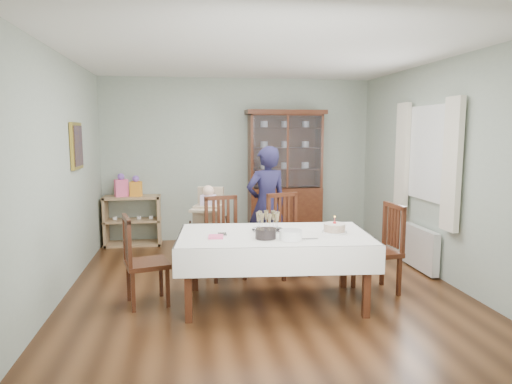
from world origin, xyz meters
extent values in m
plane|color=#593319|center=(0.00, 0.00, 0.00)|extent=(5.00, 5.00, 0.00)
plane|color=#9EAA99|center=(0.00, 2.50, 1.35)|extent=(4.50, 0.00, 4.50)
plane|color=#9EAA99|center=(-2.25, 0.00, 1.35)|extent=(0.00, 5.00, 5.00)
plane|color=#9EAA99|center=(2.25, 0.00, 1.35)|extent=(0.00, 5.00, 5.00)
plane|color=white|center=(0.00, 0.00, 2.70)|extent=(5.00, 5.00, 0.00)
cube|color=#492512|center=(0.03, -0.54, 0.72)|extent=(1.98, 1.21, 0.06)
cube|color=white|center=(0.03, -0.54, 0.76)|extent=(2.09, 1.32, 0.01)
cube|color=#492512|center=(0.75, 2.26, 0.45)|extent=(1.20, 0.45, 0.90)
cube|color=white|center=(0.75, 2.07, 1.50)|extent=(1.12, 0.01, 1.16)
cube|color=#492512|center=(0.75, 2.26, 2.14)|extent=(1.30, 0.48, 0.07)
cube|color=tan|center=(-1.75, 2.28, 0.02)|extent=(0.90, 0.38, 0.04)
cube|color=tan|center=(-1.75, 2.28, 0.40)|extent=(0.90, 0.38, 0.03)
cube|color=tan|center=(-1.75, 2.28, 0.78)|extent=(0.90, 0.38, 0.04)
cube|color=tan|center=(-2.17, 2.28, 0.40)|extent=(0.04, 0.38, 0.80)
cube|color=tan|center=(-1.33, 2.28, 0.40)|extent=(0.04, 0.38, 0.80)
cube|color=gold|center=(-2.22, 0.80, 1.65)|extent=(0.04, 0.48, 0.58)
cube|color=white|center=(2.22, 0.30, 1.55)|extent=(0.04, 1.02, 1.22)
cube|color=silver|center=(2.16, -0.32, 1.45)|extent=(0.07, 0.30, 1.55)
cube|color=silver|center=(2.16, 0.92, 1.45)|extent=(0.07, 0.30, 1.55)
cube|color=white|center=(2.16, 0.30, 0.30)|extent=(0.10, 0.80, 0.55)
cube|color=#492512|center=(-0.40, 0.40, 0.46)|extent=(0.53, 0.53, 0.05)
cube|color=#492512|center=(-0.44, 0.60, 0.74)|extent=(0.43, 0.13, 0.53)
cube|color=#492512|center=(0.42, 0.39, 0.47)|extent=(0.58, 0.58, 0.05)
cube|color=#492512|center=(0.36, 0.59, 0.76)|extent=(0.43, 0.17, 0.55)
cube|color=#492512|center=(-1.30, -0.37, 0.44)|extent=(0.52, 0.52, 0.05)
cube|color=#492512|center=(-1.49, -0.42, 0.70)|extent=(0.14, 0.41, 0.51)
cube|color=#492512|center=(1.26, -0.37, 0.46)|extent=(0.50, 0.50, 0.05)
cube|color=#492512|center=(1.46, -0.35, 0.74)|extent=(0.08, 0.43, 0.54)
imported|color=black|center=(0.22, 0.97, 0.82)|extent=(0.68, 0.54, 1.63)
cube|color=tan|center=(-0.58, 1.01, 0.70)|extent=(0.44, 0.41, 0.26)
cube|color=tan|center=(-0.58, 1.01, 0.92)|extent=(0.36, 0.17, 0.30)
cube|color=tan|center=(-0.58, 1.01, 0.79)|extent=(0.42, 0.28, 0.03)
cube|color=silver|center=(-0.58, 1.01, 0.87)|extent=(0.23, 0.20, 0.19)
sphere|color=beige|center=(-0.58, 1.01, 1.02)|extent=(0.16, 0.16, 0.16)
cylinder|color=silver|center=(-0.01, -0.41, 0.77)|extent=(0.34, 0.34, 0.01)
torus|color=silver|center=(-0.01, -0.41, 0.78)|extent=(0.35, 0.35, 0.01)
cylinder|color=white|center=(0.68, -0.59, 0.77)|extent=(0.26, 0.26, 0.01)
cylinder|color=brown|center=(0.68, -0.59, 0.81)|extent=(0.23, 0.23, 0.08)
cylinder|color=silver|center=(0.68, -0.59, 0.86)|extent=(0.23, 0.23, 0.01)
cylinder|color=#F24C4C|center=(0.68, -0.59, 0.90)|extent=(0.01, 0.01, 0.06)
sphere|color=yellow|center=(0.68, -0.59, 0.93)|extent=(0.02, 0.02, 0.02)
cylinder|color=black|center=(-0.09, -0.74, 0.81)|extent=(0.25, 0.25, 0.10)
cylinder|color=white|center=(0.15, -0.84, 0.81)|extent=(0.30, 0.30, 0.10)
cube|color=#FF5D8F|center=(-0.59, -0.64, 0.77)|extent=(0.16, 0.16, 0.02)
cube|color=silver|center=(0.27, -0.85, 0.77)|extent=(0.30, 0.03, 0.01)
cube|color=#FF5D8F|center=(-1.91, 2.26, 0.94)|extent=(0.23, 0.19, 0.27)
sphere|color=#E533B2|center=(-1.91, 2.26, 1.12)|extent=(0.11, 0.11, 0.11)
cube|color=orange|center=(-1.68, 2.26, 0.92)|extent=(0.19, 0.14, 0.23)
sphere|color=#E533B2|center=(-1.68, 2.26, 1.08)|extent=(0.11, 0.11, 0.11)
camera|label=1|loc=(-0.85, -5.17, 1.83)|focal=32.00mm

